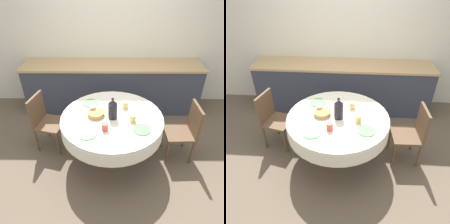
{
  "view_description": "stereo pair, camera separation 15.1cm",
  "coord_description": "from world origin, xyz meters",
  "views": [
    {
      "loc": [
        0.02,
        -2.35,
        2.47
      ],
      "look_at": [
        0.0,
        0.0,
        0.81
      ],
      "focal_mm": 35.0,
      "sensor_mm": 36.0,
      "label": 1
    },
    {
      "loc": [
        0.17,
        -2.35,
        2.47
      ],
      "look_at": [
        0.0,
        0.0,
        0.81
      ],
      "focal_mm": 35.0,
      "sensor_mm": 36.0,
      "label": 2
    }
  ],
  "objects": [
    {
      "name": "ground_plane",
      "position": [
        0.0,
        0.0,
        0.0
      ],
      "size": [
        12.0,
        12.0,
        0.0
      ],
      "primitive_type": "plane",
      "color": "brown"
    },
    {
      "name": "wall_back",
      "position": [
        0.0,
        1.68,
        1.3
      ],
      "size": [
        7.0,
        0.05,
        2.6
      ],
      "color": "silver",
      "rests_on": "ground_plane"
    },
    {
      "name": "kitchen_counter",
      "position": [
        0.0,
        1.34,
        0.46
      ],
      "size": [
        3.24,
        0.64,
        0.92
      ],
      "color": "#383D4C",
      "rests_on": "ground_plane"
    },
    {
      "name": "dining_table",
      "position": [
        0.0,
        0.0,
        0.61
      ],
      "size": [
        1.39,
        1.39,
        0.73
      ],
      "color": "brown",
      "rests_on": "ground_plane"
    },
    {
      "name": "chair_left",
      "position": [
        1.03,
        0.03,
        0.49
      ],
      "size": [
        0.41,
        0.41,
        0.88
      ],
      "rotation": [
        0.0,
        0.0,
        -4.68
      ],
      "color": "brown",
      "rests_on": "ground_plane"
    },
    {
      "name": "chair_right",
      "position": [
        -1.0,
        0.24,
        0.49
      ],
      "size": [
        0.48,
        0.48,
        0.88
      ],
      "rotation": [
        0.0,
        0.0,
        -1.81
      ],
      "color": "brown",
      "rests_on": "ground_plane"
    },
    {
      "name": "plate_near_left",
      "position": [
        -0.29,
        -0.35,
        0.74
      ],
      "size": [
        0.23,
        0.23,
        0.01
      ],
      "primitive_type": "cylinder",
      "color": "#5BA85B",
      "rests_on": "dining_table"
    },
    {
      "name": "cup_near_left",
      "position": [
        -0.08,
        -0.27,
        0.78
      ],
      "size": [
        0.08,
        0.08,
        0.1
      ],
      "primitive_type": "cylinder",
      "color": "#CC4C3D",
      "rests_on": "dining_table"
    },
    {
      "name": "plate_near_right",
      "position": [
        0.37,
        -0.27,
        0.74
      ],
      "size": [
        0.23,
        0.23,
        0.01
      ],
      "primitive_type": "cylinder",
      "color": "#5BA85B",
      "rests_on": "dining_table"
    },
    {
      "name": "cup_near_right",
      "position": [
        0.27,
        -0.1,
        0.78
      ],
      "size": [
        0.08,
        0.08,
        0.1
      ],
      "primitive_type": "cylinder",
      "color": "#DBB766",
      "rests_on": "dining_table"
    },
    {
      "name": "plate_far_left",
      "position": [
        -0.32,
        0.33,
        0.74
      ],
      "size": [
        0.23,
        0.23,
        0.01
      ],
      "primitive_type": "cylinder",
      "color": "#5BA85B",
      "rests_on": "dining_table"
    },
    {
      "name": "cup_far_left",
      "position": [
        -0.26,
        0.11,
        0.78
      ],
      "size": [
        0.08,
        0.08,
        0.1
      ],
      "primitive_type": "cylinder",
      "color": "white",
      "rests_on": "dining_table"
    },
    {
      "name": "plate_far_right",
      "position": [
        0.39,
        0.25,
        0.74
      ],
      "size": [
        0.23,
        0.23,
        0.01
      ],
      "primitive_type": "cylinder",
      "color": "white",
      "rests_on": "dining_table"
    },
    {
      "name": "cup_far_right",
      "position": [
        0.19,
        0.22,
        0.78
      ],
      "size": [
        0.08,
        0.08,
        0.1
      ],
      "primitive_type": "cylinder",
      "color": "#DBB766",
      "rests_on": "dining_table"
    },
    {
      "name": "coffee_carafe",
      "position": [
        0.01,
        -0.02,
        0.87
      ],
      "size": [
        0.12,
        0.12,
        0.31
      ],
      "color": "black",
      "rests_on": "dining_table"
    },
    {
      "name": "bread_basket",
      "position": [
        -0.22,
        0.03,
        0.76
      ],
      "size": [
        0.23,
        0.23,
        0.06
      ],
      "primitive_type": "cylinder",
      "color": "#AD844C",
      "rests_on": "dining_table"
    }
  ]
}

